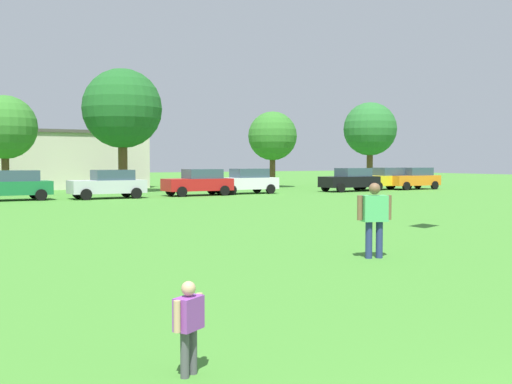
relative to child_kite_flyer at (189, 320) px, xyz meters
The scene contains 15 objects.
ground_plane 25.45m from the child_kite_flyer, 84.67° to the left, with size 160.00×160.00×0.00m, color #42842D.
child_kite_flyer is the anchor object (origin of this frame).
adult_bystander 8.55m from the child_kite_flyer, 36.73° to the left, with size 0.78×0.48×1.72m.
parked_car_green_1 31.20m from the child_kite_flyer, 84.40° to the left, with size 4.30×2.02×1.68m.
parked_car_silver_2 31.34m from the child_kite_flyer, 74.75° to the left, with size 4.30×2.02×1.68m.
parked_car_red_3 33.58m from the child_kite_flyer, 65.10° to the left, with size 4.30×2.02×1.68m.
parked_car_white_4 35.60m from the child_kite_flyer, 60.04° to the left, with size 4.30×2.02×1.68m.
parked_car_black_5 39.54m from the child_kite_flyer, 49.16° to the left, with size 4.30×2.02×1.68m.
parked_car_yellow_6 42.99m from the child_kite_flyer, 45.71° to the left, with size 4.30×2.02×1.68m.
parked_car_orange_7 43.93m from the child_kite_flyer, 43.12° to the left, with size 4.30×2.02×1.68m.
tree_center_left 38.14m from the child_kite_flyer, 84.43° to the left, with size 4.15×4.15×6.46m.
tree_center_right 38.86m from the child_kite_flyer, 73.00° to the left, with size 5.52×5.52×8.60m.
tree_right 45.67m from the child_kite_flyer, 57.49° to the left, with size 4.01×4.01×6.25m.
tree_far_right 51.76m from the child_kite_flyer, 47.80° to the left, with size 4.78×4.78×7.45m.
house_left 47.06m from the child_kite_flyer, 78.36° to the left, with size 12.22×7.27×4.58m.
Camera 1 is at (-4.95, -1.22, 2.22)m, focal length 44.15 mm.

